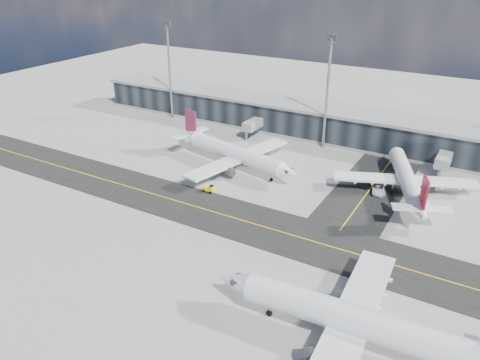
{
  "coord_description": "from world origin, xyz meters",
  "views": [
    {
      "loc": [
        39.09,
        -63.27,
        45.8
      ],
      "look_at": [
        -3.6,
        10.27,
        5.0
      ],
      "focal_mm": 35.0,
      "sensor_mm": 36.0,
      "label": 1
    }
  ],
  "objects": [
    {
      "name": "taxiway_lanes",
      "position": [
        3.91,
        10.74,
        0.01
      ],
      "size": [
        180.0,
        63.0,
        0.03
      ],
      "color": "black",
      "rests_on": "ground"
    },
    {
      "name": "terminal_concourse",
      "position": [
        0.04,
        54.93,
        4.09
      ],
      "size": [
        152.0,
        19.8,
        8.8
      ],
      "color": "black",
      "rests_on": "ground"
    },
    {
      "name": "airliner_near",
      "position": [
        29.81,
        -16.33,
        4.01
      ],
      "size": [
        40.97,
        34.91,
        12.14
      ],
      "rotation": [
        0.0,
        0.0,
        1.62
      ],
      "color": "silver",
      "rests_on": "ground"
    },
    {
      "name": "airliner_redtail",
      "position": [
        24.9,
        31.05,
        3.46
      ],
      "size": [
        29.43,
        34.01,
        10.48
      ],
      "rotation": [
        0.0,
        0.0,
        0.38
      ],
      "color": "white",
      "rests_on": "ground"
    },
    {
      "name": "floodlight_masts",
      "position": [
        0.0,
        48.0,
        15.61
      ],
      "size": [
        102.5,
        0.7,
        28.9
      ],
      "color": "gray",
      "rests_on": "ground"
    },
    {
      "name": "airliner_af",
      "position": [
        -13.76,
        24.9,
        3.63
      ],
      "size": [
        36.8,
        31.61,
        10.98
      ],
      "rotation": [
        0.0,
        0.0,
        -1.8
      ],
      "color": "white",
      "rests_on": "ground"
    },
    {
      "name": "baggage_tug",
      "position": [
        -11.43,
        10.76,
        0.83
      ],
      "size": [
        2.68,
        1.41,
        1.67
      ],
      "rotation": [
        0.0,
        0.0,
        -1.58
      ],
      "color": "#DCE50C",
      "rests_on": "ground"
    },
    {
      "name": "service_van",
      "position": [
        19.88,
        28.84,
        0.8
      ],
      "size": [
        4.2,
        6.27,
        1.6
      ],
      "primitive_type": "imported",
      "rotation": [
        0.0,
        0.0,
        0.29
      ],
      "color": "white",
      "rests_on": "ground"
    },
    {
      "name": "ground",
      "position": [
        0.0,
        0.0,
        0.0
      ],
      "size": [
        300.0,
        300.0,
        0.0
      ],
      "primitive_type": "plane",
      "color": "gray",
      "rests_on": "ground"
    }
  ]
}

